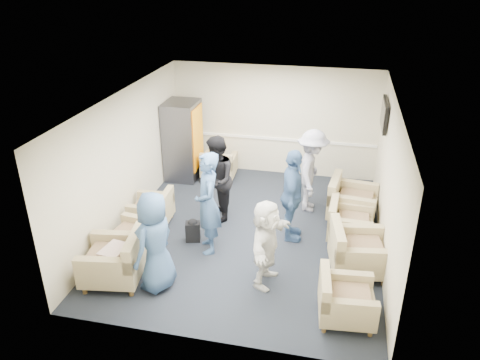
% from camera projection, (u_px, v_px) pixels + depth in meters
% --- Properties ---
extents(floor, '(6.00, 6.00, 0.00)m').
position_uv_depth(floor, '(249.00, 232.00, 9.31)').
color(floor, black).
rests_on(floor, ground).
extents(ceiling, '(6.00, 6.00, 0.00)m').
position_uv_depth(ceiling, '(251.00, 100.00, 8.15)').
color(ceiling, white).
rests_on(ceiling, back_wall).
extents(back_wall, '(5.00, 0.02, 2.70)m').
position_uv_depth(back_wall, '(274.00, 121.00, 11.38)').
color(back_wall, beige).
rests_on(back_wall, floor).
extents(front_wall, '(5.00, 0.02, 2.70)m').
position_uv_depth(front_wall, '(204.00, 262.00, 6.08)').
color(front_wall, beige).
rests_on(front_wall, floor).
extents(left_wall, '(0.02, 6.00, 2.70)m').
position_uv_depth(left_wall, '(126.00, 159.00, 9.22)').
color(left_wall, beige).
rests_on(left_wall, floor).
extents(right_wall, '(0.02, 6.00, 2.70)m').
position_uv_depth(right_wall, '(389.00, 183.00, 8.24)').
color(right_wall, beige).
rests_on(right_wall, floor).
extents(chair_rail, '(4.98, 0.04, 0.06)m').
position_uv_depth(chair_rail, '(273.00, 139.00, 11.55)').
color(chair_rail, white).
rests_on(chair_rail, back_wall).
extents(tv, '(0.10, 1.00, 0.58)m').
position_uv_depth(tv, '(384.00, 114.00, 9.55)').
color(tv, black).
rests_on(tv, right_wall).
extents(armchair_left_near, '(1.08, 1.08, 0.76)m').
position_uv_depth(armchair_left_near, '(117.00, 261.00, 7.76)').
color(armchair_left_near, tan).
rests_on(armchair_left_near, floor).
extents(armchair_left_mid, '(0.92, 0.92, 0.64)m').
position_uv_depth(armchair_left_mid, '(135.00, 239.00, 8.48)').
color(armchair_left_mid, tan).
rests_on(armchair_left_mid, floor).
extents(armchair_left_far, '(0.81, 0.81, 0.62)m').
position_uv_depth(armchair_left_far, '(154.00, 211.00, 9.47)').
color(armchair_left_far, tan).
rests_on(armchair_left_far, floor).
extents(armchair_right_near, '(0.89, 0.89, 0.65)m').
position_uv_depth(armchair_right_near, '(343.00, 301.00, 6.95)').
color(armchair_right_near, tan).
rests_on(armchair_right_near, floor).
extents(armchair_right_midnear, '(1.07, 1.07, 0.75)m').
position_uv_depth(armchair_right_midnear, '(355.00, 253.00, 8.00)').
color(armchair_right_midnear, tan).
rests_on(armchair_right_midnear, floor).
extents(armchair_right_midfar, '(0.85, 0.85, 0.65)m').
position_uv_depth(armchair_right_midfar, '(347.00, 224.00, 8.96)').
color(armchair_right_midfar, tan).
rests_on(armchair_right_midfar, floor).
extents(armchair_right_far, '(1.04, 1.04, 0.75)m').
position_uv_depth(armchair_right_far, '(349.00, 202.00, 9.65)').
color(armchair_right_far, tan).
rests_on(armchair_right_far, floor).
extents(armchair_corner, '(0.84, 0.84, 0.64)m').
position_uv_depth(armchair_corner, '(219.00, 167.00, 11.45)').
color(armchair_corner, tan).
rests_on(armchair_corner, floor).
extents(vending_machine, '(0.77, 0.90, 1.91)m').
position_uv_depth(vending_machine, '(183.00, 140.00, 11.28)').
color(vending_machine, '#54545C').
rests_on(vending_machine, floor).
extents(backpack, '(0.31, 0.26, 0.47)m').
position_uv_depth(backpack, '(193.00, 229.00, 8.93)').
color(backpack, black).
rests_on(backpack, floor).
extents(pillow, '(0.43, 0.52, 0.14)m').
position_uv_depth(pillow, '(114.00, 252.00, 7.68)').
color(pillow, beige).
rests_on(pillow, armchair_left_near).
extents(person_front_left, '(0.75, 0.95, 1.71)m').
position_uv_depth(person_front_left, '(155.00, 242.00, 7.42)').
color(person_front_left, '#395A8A').
rests_on(person_front_left, floor).
extents(person_mid_left, '(0.69, 0.83, 1.93)m').
position_uv_depth(person_mid_left, '(208.00, 203.00, 8.36)').
color(person_mid_left, '#395A8A').
rests_on(person_mid_left, floor).
extents(person_back_left, '(0.92, 1.05, 1.81)m').
position_uv_depth(person_back_left, '(216.00, 180.00, 9.39)').
color(person_back_left, black).
rests_on(person_back_left, floor).
extents(person_back_right, '(0.68, 1.16, 1.79)m').
position_uv_depth(person_back_right, '(312.00, 171.00, 9.80)').
color(person_back_right, beige).
rests_on(person_back_right, floor).
extents(person_mid_right, '(0.54, 1.11, 1.82)m').
position_uv_depth(person_mid_right, '(292.00, 196.00, 8.74)').
color(person_mid_right, '#395A8A').
rests_on(person_mid_right, floor).
extents(person_front_right, '(0.67, 1.46, 1.52)m').
position_uv_depth(person_front_right, '(266.00, 243.00, 7.56)').
color(person_front_right, silver).
rests_on(person_front_right, floor).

